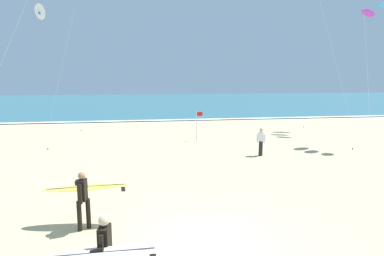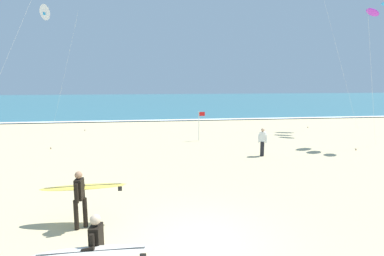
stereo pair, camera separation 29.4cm
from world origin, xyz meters
TOP-DOWN VIEW (x-y plane):
  - ground_plane at (0.00, 0.00)m, footprint 160.00×160.00m
  - ocean_water at (0.00, 54.55)m, footprint 160.00×60.00m
  - shoreline_foam at (0.00, 24.85)m, footprint 160.00×0.95m
  - surfer_lead at (-3.26, 1.36)m, footprint 2.60×0.99m
  - surfer_trailing at (-2.35, -2.00)m, footprint 2.35×1.04m
  - kite_delta_ivory_near at (-9.96, 21.83)m, footprint 3.94×3.11m
  - kite_arc_cobalt_mid at (13.29, 10.47)m, footprint 3.14×2.67m
  - bystander_white_top at (5.00, 8.82)m, footprint 0.42×0.33m
  - lifeguard_flag at (2.21, 13.73)m, footprint 0.45×0.05m
  - beach_ball at (-4.21, 5.10)m, footprint 0.28×0.28m

SIDE VIEW (x-z plane):
  - ground_plane at x=0.00m, z-range 0.00..0.00m
  - ocean_water at x=0.00m, z-range 0.00..0.08m
  - shoreline_foam at x=0.00m, z-range 0.08..0.09m
  - beach_ball at x=-4.21m, z-range 0.00..0.28m
  - bystander_white_top at x=5.00m, z-range 0.02..1.61m
  - surfer_trailing at x=-2.35m, z-range 0.19..1.90m
  - surfer_lead at x=-3.26m, z-range 0.20..1.90m
  - lifeguard_flag at x=2.21m, z-range 0.22..2.32m
  - kite_arc_cobalt_mid at x=13.29m, z-range 4.12..13.05m
  - kite_delta_ivory_near at x=-9.96m, z-range 4.63..15.30m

